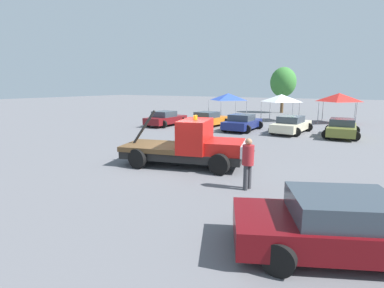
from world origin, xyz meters
TOP-DOWN VIEW (x-y plane):
  - ground_plane at (0.00, 0.00)m, footprint 160.00×160.00m
  - tow_truck at (0.33, 0.09)m, footprint 5.90×3.41m
  - foreground_car at (7.08, -4.40)m, footprint 5.41×3.87m
  - person_near_truck at (3.70, -1.56)m, footprint 0.41×0.41m
  - parked_car_maroon at (-8.84, 10.97)m, footprint 2.45×4.43m
  - parked_car_orange at (-5.19, 12.35)m, footprint 2.75×4.43m
  - parked_car_navy at (-1.68, 11.69)m, footprint 2.52×4.32m
  - parked_car_cream at (2.07, 12.35)m, footprint 2.66×4.83m
  - parked_car_olive at (5.58, 12.33)m, footprint 2.52×4.45m
  - canopy_tent_blue at (-6.91, 20.55)m, footprint 3.37×3.37m
  - canopy_tent_white at (-0.79, 20.14)m, footprint 3.18×3.18m
  - canopy_tent_red at (4.48, 21.19)m, footprint 3.17×3.17m
  - tree_left at (-3.14, 29.92)m, footprint 3.38×3.38m
  - traffic_cone at (1.65, 4.44)m, footprint 0.40×0.40m

SIDE VIEW (x-z plane):
  - ground_plane at x=0.00m, z-range 0.00..0.00m
  - traffic_cone at x=1.65m, z-range -0.02..0.53m
  - parked_car_olive at x=5.58m, z-range -0.02..1.32m
  - parked_car_maroon at x=-8.84m, z-range -0.02..1.32m
  - parked_car_orange at x=-5.19m, z-range -0.02..1.32m
  - parked_car_navy at x=-1.68m, z-range -0.02..1.32m
  - parked_car_cream at x=2.07m, z-range -0.02..1.32m
  - foreground_car at x=7.08m, z-range -0.02..1.32m
  - tow_truck at x=0.33m, z-range -0.34..2.17m
  - person_near_truck at x=3.70m, z-range 0.14..1.97m
  - canopy_tent_white at x=-0.79m, z-range 0.98..3.72m
  - canopy_tent_blue at x=-6.91m, z-range 0.99..3.74m
  - canopy_tent_red at x=4.48m, z-range 1.04..3.95m
  - tree_left at x=-3.14m, z-range 1.03..7.07m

